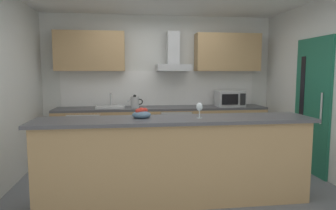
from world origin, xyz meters
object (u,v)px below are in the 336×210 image
object	(u,v)px
oven	(174,131)
microwave	(230,98)
range_hood	(173,59)
wine_glass	(199,107)
sink	(111,106)
fruit_bowl	(142,114)
kettle	(135,102)
refrigerator	(86,135)

from	to	relation	value
oven	microwave	xyz separation A→B (m)	(1.05, -0.03, 0.59)
oven	range_hood	bearing A→B (deg)	90.00
microwave	wine_glass	size ratio (longest dim) A/B	2.81
sink	fruit_bowl	size ratio (longest dim) A/B	2.27
microwave	sink	world-z (taller)	microwave
oven	microwave	bearing A→B (deg)	-1.52
sink	kettle	size ratio (longest dim) A/B	1.73
microwave	fruit_bowl	world-z (taller)	microwave
oven	refrigerator	bearing A→B (deg)	-179.90
sink	kettle	xyz separation A→B (m)	(0.43, -0.04, 0.08)
sink	refrigerator	bearing A→B (deg)	-178.21
microwave	sink	bearing A→B (deg)	178.99
wine_glass	oven	bearing A→B (deg)	89.61
microwave	fruit_bowl	distance (m)	2.55
microwave	range_hood	distance (m)	1.29
oven	microwave	world-z (taller)	microwave
refrigerator	sink	bearing A→B (deg)	1.79
wine_glass	kettle	bearing A→B (deg)	109.54
sink	kettle	world-z (taller)	sink
refrigerator	fruit_bowl	bearing A→B (deg)	-64.49
microwave	range_hood	bearing A→B (deg)	171.46
refrigerator	microwave	distance (m)	2.71
refrigerator	range_hood	xyz separation A→B (m)	(1.59, 0.13, 1.36)
range_hood	sink	bearing A→B (deg)	-174.12
range_hood	wine_glass	xyz separation A→B (m)	(-0.01, -2.14, -0.66)
microwave	wine_glass	xyz separation A→B (m)	(-1.06, -1.99, 0.08)
kettle	fruit_bowl	size ratio (longest dim) A/B	1.31
refrigerator	kettle	size ratio (longest dim) A/B	2.94
microwave	fruit_bowl	size ratio (longest dim) A/B	2.27
sink	wine_glass	distance (m)	2.33
refrigerator	sink	world-z (taller)	sink
refrigerator	fruit_bowl	size ratio (longest dim) A/B	3.86
wine_glass	fruit_bowl	distance (m)	0.68
oven	sink	size ratio (longest dim) A/B	1.60
sink	microwave	bearing A→B (deg)	-1.01
oven	range_hood	xyz separation A→B (m)	(0.00, 0.13, 1.33)
wine_glass	microwave	bearing A→B (deg)	61.87
sink	fruit_bowl	world-z (taller)	sink
kettle	fruit_bowl	bearing A→B (deg)	-88.85
oven	refrigerator	world-z (taller)	oven
kettle	range_hood	size ratio (longest dim) A/B	0.40
sink	fruit_bowl	distance (m)	1.98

